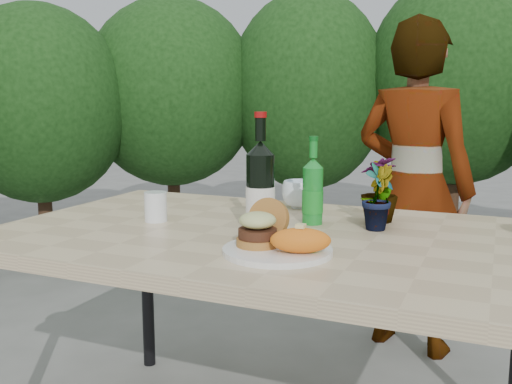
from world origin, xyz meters
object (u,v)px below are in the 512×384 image
at_px(dinner_plate, 277,251).
at_px(person, 414,188).
at_px(patio_table, 267,250).
at_px(wine_bottle, 260,190).

bearing_deg(dinner_plate, person, 83.07).
xyz_separation_m(patio_table, wine_bottle, (-0.01, -0.04, 0.19)).
bearing_deg(patio_table, wine_bottle, -98.56).
bearing_deg(person, patio_table, 88.09).
xyz_separation_m(dinner_plate, wine_bottle, (-0.13, 0.18, 0.12)).
bearing_deg(patio_table, person, 75.46).
xyz_separation_m(dinner_plate, person, (0.16, 1.28, -0.02)).
height_order(dinner_plate, wine_bottle, wine_bottle).
relative_size(wine_bottle, person, 0.24).
bearing_deg(person, dinner_plate, 95.70).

